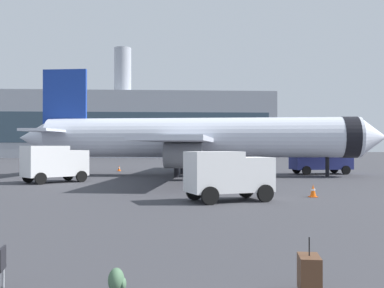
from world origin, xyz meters
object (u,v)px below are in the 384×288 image
Objects in this scene: fuel_truck at (320,157)px; rolling_suitcase at (309,274)px; safety_cone_mid at (119,169)px; traveller_backpack at (117,281)px; service_truck at (54,162)px; safety_cone_near at (313,191)px; cargo_van at (228,173)px; airplane_at_gate at (198,138)px.

rolling_suitcase is at bearing -110.04° from fuel_truck.
safety_cone_mid is 42.42m from traveller_backpack.
safety_cone_mid is (3.47, 15.57, -1.31)m from service_truck.
service_truck is 26.18m from fuel_truck.
safety_cone_near reaches higher than safety_cone_mid.
fuel_truck is 39.38m from traveller_backpack.
safety_cone_near is at bearing 70.86° from rolling_suitcase.
service_truck is 0.83× the size of fuel_truck.
cargo_van is (-12.60, -21.47, -0.32)m from fuel_truck.
fuel_truck reaches higher than service_truck.
airplane_at_gate is at bearing 90.38° from cargo_van.
fuel_truck reaches higher than safety_cone_near.
traveller_backpack is (7.78, -26.63, -1.37)m from service_truck.
cargo_van is at bearing -120.41° from fuel_truck.
safety_cone_mid reaches higher than traveller_backpack.
fuel_truck is 22.21m from safety_cone_mid.
cargo_van is at bearing 88.09° from rolling_suitcase.
rolling_suitcase is (8.06, -42.51, 0.10)m from safety_cone_mid.
airplane_at_gate is 34.17m from rolling_suitcase.
service_truck is at bearing -160.04° from fuel_truck.
safety_cone_mid is at bearing 117.07° from safety_cone_near.
service_truck is 16.00m from safety_cone_mid.
service_truck reaches higher than rolling_suitcase.
rolling_suitcase is at bearing -79.26° from safety_cone_mid.
cargo_van is 14.77m from traveller_backpack.
airplane_at_gate is 7.45× the size of cargo_van.
safety_cone_mid is at bearing 100.74° from rolling_suitcase.
safety_cone_near is 1.50× the size of traveller_backpack.
service_truck is at bearing 133.76° from cargo_van.
airplane_at_gate is 32.47× the size of rolling_suitcase.
rolling_suitcase is at bearing -4.67° from traveller_backpack.
fuel_truck is at bearing -17.41° from safety_cone_mid.
traveller_backpack is at bearing -120.71° from safety_cone_near.
traveller_backpack is at bearing -106.71° from cargo_van.
airplane_at_gate is 13.98m from service_truck.
cargo_van is 4.36× the size of rolling_suitcase.
service_truck is at bearing 113.16° from rolling_suitcase.
cargo_van reaches higher than rolling_suitcase.
airplane_at_gate is 13.01m from fuel_truck.
cargo_van is 14.45m from rolling_suitcase.
airplane_at_gate reaches higher than traveller_backpack.
airplane_at_gate reaches higher than safety_cone_mid.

